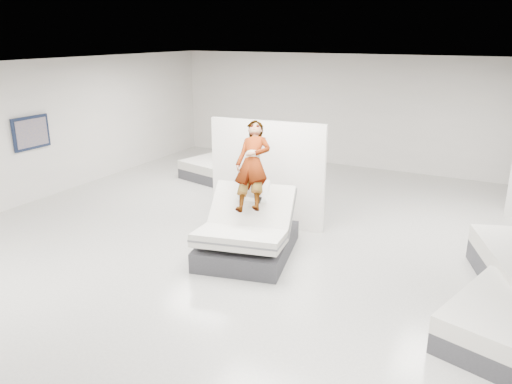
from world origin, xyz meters
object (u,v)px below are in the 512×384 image
Objects in this scene: hero_bed at (247,235)px; divider_panel at (267,174)px; wall_poster at (31,133)px; flat_bed_left_far at (219,170)px; remote at (259,200)px; person at (252,182)px.

hero_bed is 0.94× the size of divider_panel.
wall_poster reaches higher than hero_bed.
flat_bed_left_far is (-2.60, 2.38, -0.82)m from divider_panel.
hero_bed is at bearing 175.23° from remote.
divider_panel reaches higher than person.
hero_bed is 5.94m from wall_poster.
person reaches higher than flat_bed_left_far.
flat_bed_left_far is at bearing 127.50° from hero_bed.
person is at bearing -0.97° from wall_poster.
divider_panel is 3.62m from flat_bed_left_far.
flat_bed_left_far is at bearing 50.53° from wall_poster.
remote is at bearing -74.46° from divider_panel.
divider_panel is (-0.58, 1.45, 0.02)m from remote.
remote reaches higher than flat_bed_left_far.
flat_bed_left_far is 2.18× the size of wall_poster.
hero_bed is 1.30× the size of person.
hero_bed is at bearing -90.00° from person.
divider_panel reaches higher than flat_bed_left_far.
divider_panel is at bearing 91.15° from person.
divider_panel reaches higher than wall_poster.
hero_bed reaches higher than flat_bed_left_far.
hero_bed is 4.87m from flat_bed_left_far.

